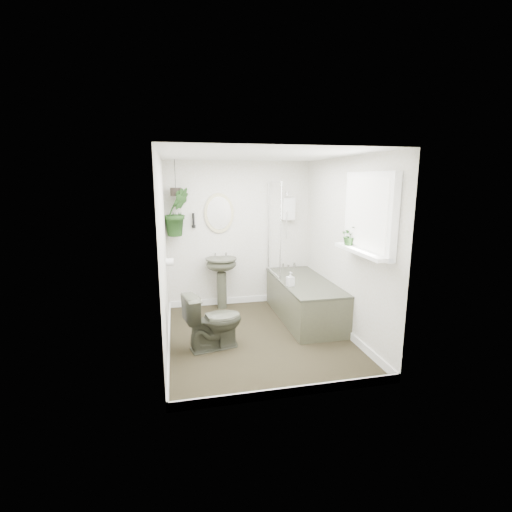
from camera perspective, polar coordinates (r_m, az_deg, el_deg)
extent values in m
cube|color=black|center=(4.96, 0.38, -12.42)|extent=(2.30, 2.80, 0.02)
cube|color=white|center=(4.54, 0.42, 15.39)|extent=(2.30, 2.80, 0.02)
cube|color=white|center=(5.97, -2.61, 3.35)|extent=(2.30, 0.02, 2.30)
cube|color=white|center=(3.29, 5.88, -3.73)|extent=(2.30, 0.02, 2.30)
cube|color=white|center=(4.50, -14.15, 0.21)|extent=(0.02, 2.80, 2.30)
cube|color=white|center=(4.99, 13.49, 1.37)|extent=(0.02, 2.80, 2.30)
cube|color=white|center=(4.94, 0.38, -11.78)|extent=(2.30, 2.80, 0.10)
cube|color=white|center=(6.05, 5.02, 7.24)|extent=(0.20, 0.10, 0.35)
ellipsoid|color=#CBC18D|center=(5.85, -5.69, 6.58)|extent=(0.46, 0.03, 0.62)
cylinder|color=black|center=(5.81, -9.60, 5.45)|extent=(0.04, 0.04, 0.22)
cylinder|color=white|center=(5.24, -13.16, -0.93)|extent=(0.11, 0.11, 0.11)
cube|color=white|center=(4.28, 17.05, 6.24)|extent=(0.08, 1.00, 0.90)
cube|color=white|center=(4.30, 15.90, 0.68)|extent=(0.18, 1.00, 0.04)
cube|color=white|center=(4.26, 16.51, 6.25)|extent=(0.01, 0.86, 0.76)
imported|color=#3B3D2F|center=(4.56, -6.55, -9.83)|extent=(0.75, 0.53, 0.70)
imported|color=black|center=(4.54, 14.21, 3.08)|extent=(0.23, 0.20, 0.23)
imported|color=black|center=(5.68, -12.10, 6.63)|extent=(0.48, 0.43, 0.72)
imported|color=#332627|center=(5.11, 5.31, -3.56)|extent=(0.11, 0.11, 0.20)
cylinder|color=#2A241D|center=(5.67, -12.24, 9.63)|extent=(0.16, 0.16, 0.12)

